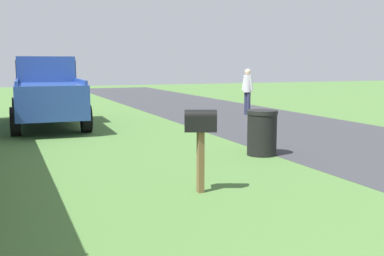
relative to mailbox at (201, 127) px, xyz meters
The scene contains 4 objects.
mailbox is the anchor object (origin of this frame).
pickup_truck 8.92m from the mailbox, ahead, with size 5.66×2.24×2.09m.
trash_bin 3.16m from the mailbox, 47.06° to the right, with size 0.64×0.64×0.93m.
pedestrian 10.67m from the mailbox, 32.40° to the right, with size 0.48×0.30×1.69m.
Camera 1 is at (0.38, 2.95, 1.90)m, focal length 43.83 mm.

